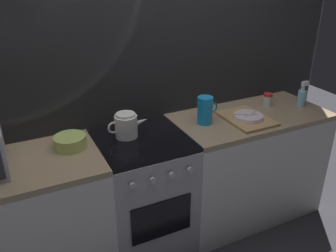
% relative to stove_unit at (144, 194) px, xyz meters
% --- Properties ---
extents(ground_plane, '(8.00, 8.00, 0.00)m').
position_rel_stove_unit_xyz_m(ground_plane, '(0.00, 0.00, -0.45)').
color(ground_plane, '#2D2D33').
extents(back_wall, '(3.60, 0.05, 2.40)m').
position_rel_stove_unit_xyz_m(back_wall, '(0.00, 0.32, 0.75)').
color(back_wall, gray).
rests_on(back_wall, ground_plane).
extents(counter_left, '(1.20, 0.60, 0.90)m').
position_rel_stove_unit_xyz_m(counter_left, '(-0.90, 0.00, 0.00)').
color(counter_left, silver).
rests_on(counter_left, ground_plane).
extents(stove_unit, '(0.60, 0.63, 0.90)m').
position_rel_stove_unit_xyz_m(stove_unit, '(0.00, 0.00, 0.00)').
color(stove_unit, '#9E9EA3').
rests_on(stove_unit, ground_plane).
extents(counter_right, '(1.20, 0.60, 0.90)m').
position_rel_stove_unit_xyz_m(counter_right, '(0.90, 0.00, 0.00)').
color(counter_right, silver).
rests_on(counter_right, ground_plane).
extents(kettle, '(0.28, 0.15, 0.17)m').
position_rel_stove_unit_xyz_m(kettle, '(-0.08, 0.07, 0.53)').
color(kettle, white).
rests_on(kettle, stove_unit).
extents(mixing_bowl, '(0.20, 0.20, 0.08)m').
position_rel_stove_unit_xyz_m(mixing_bowl, '(-0.45, 0.08, 0.49)').
color(mixing_bowl, '#B7D166').
rests_on(mixing_bowl, counter_left).
extents(pitcher, '(0.16, 0.11, 0.20)m').
position_rel_stove_unit_xyz_m(pitcher, '(0.50, 0.03, 0.55)').
color(pitcher, '#198CD8').
rests_on(pitcher, counter_right).
extents(dish_pile, '(0.30, 0.40, 0.06)m').
position_rel_stove_unit_xyz_m(dish_pile, '(0.81, -0.07, 0.47)').
color(dish_pile, tan).
rests_on(dish_pile, counter_right).
extents(spice_jar, '(0.08, 0.08, 0.10)m').
position_rel_stove_unit_xyz_m(spice_jar, '(1.12, 0.09, 0.50)').
color(spice_jar, silver).
rests_on(spice_jar, counter_right).
extents(spray_bottle, '(0.08, 0.06, 0.20)m').
position_rel_stove_unit_xyz_m(spray_bottle, '(1.37, -0.03, 0.53)').
color(spray_bottle, '#8CCCE5').
rests_on(spray_bottle, counter_right).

